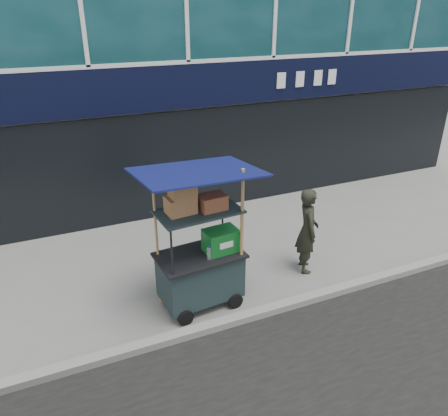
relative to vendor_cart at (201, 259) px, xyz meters
name	(u,v)px	position (x,y,z in m)	size (l,w,h in m)	color
ground	(273,303)	(1.06, -0.48, -0.84)	(80.00, 80.00, 0.00)	slate
curb	(279,307)	(1.06, -0.68, -0.78)	(80.00, 0.18, 0.12)	gray
vendor_cart	(201,259)	(0.00, 0.00, 0.00)	(1.88, 1.40, 2.40)	black
vendor_man	(307,230)	(2.11, 0.20, -0.04)	(0.59, 0.38, 1.61)	black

